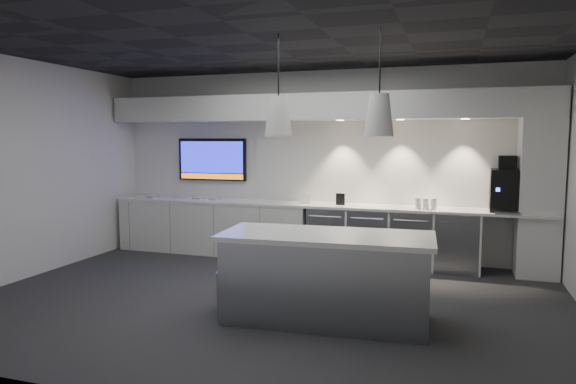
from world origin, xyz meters
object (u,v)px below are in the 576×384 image
(wall_tv, at_px, (212,159))
(island, at_px, (326,277))
(bin, at_px, (230,290))
(coffee_machine, at_px, (506,188))

(wall_tv, bearing_deg, island, -46.48)
(island, distance_m, bin, 1.15)
(island, xyz_separation_m, bin, (-1.12, 0.03, -0.26))
(island, bearing_deg, coffee_machine, 50.03)
(wall_tv, distance_m, island, 4.11)
(bin, bearing_deg, wall_tv, 119.48)
(island, relative_size, bin, 5.27)
(bin, height_order, coffee_machine, coffee_machine)
(bin, xyz_separation_m, coffee_machine, (3.07, 2.60, 1.01))
(wall_tv, bearing_deg, bin, -60.52)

